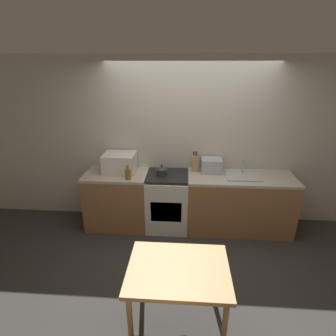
{
  "coord_description": "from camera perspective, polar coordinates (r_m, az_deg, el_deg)",
  "views": [
    {
      "loc": [
        -0.06,
        -2.95,
        2.47
      ],
      "look_at": [
        -0.3,
        0.58,
        1.05
      ],
      "focal_mm": 28.0,
      "sensor_mm": 36.0,
      "label": 1
    }
  ],
  "objects": [
    {
      "name": "counter_right_run",
      "position": [
        4.24,
        15.17,
        -7.41
      ],
      "size": [
        1.59,
        0.62,
        0.9
      ],
      "color": "olive",
      "rests_on": "ground_plane"
    },
    {
      "name": "bottle",
      "position": [
        3.82,
        -8.7,
        -1.24
      ],
      "size": [
        0.08,
        0.08,
        0.22
      ],
      "color": "olive",
      "rests_on": "counter_left_run"
    },
    {
      "name": "knife_block",
      "position": [
        4.08,
        5.88,
        1.04
      ],
      "size": [
        0.1,
        0.08,
        0.32
      ],
      "color": "tan",
      "rests_on": "counter_right_run"
    },
    {
      "name": "dining_table",
      "position": [
        2.61,
        2.24,
        -22.52
      ],
      "size": [
        0.93,
        0.7,
        0.74
      ],
      "color": "tan",
      "rests_on": "ground_plane"
    },
    {
      "name": "kettle",
      "position": [
        3.94,
        -1.39,
        -0.56
      ],
      "size": [
        0.16,
        0.16,
        0.16
      ],
      "color": "#2D2D2D",
      "rests_on": "stove_range"
    },
    {
      "name": "wall_back",
      "position": [
        4.14,
        4.6,
        5.38
      ],
      "size": [
        10.0,
        0.06,
        2.6
      ],
      "color": "beige",
      "rests_on": "ground_plane"
    },
    {
      "name": "counter_left_run",
      "position": [
        4.28,
        -10.85,
        -6.68
      ],
      "size": [
        0.96,
        0.62,
        0.9
      ],
      "color": "olive",
      "rests_on": "ground_plane"
    },
    {
      "name": "toaster_oven",
      "position": [
        4.08,
        9.42,
        0.56
      ],
      "size": [
        0.31,
        0.26,
        0.21
      ],
      "color": "#ADAFB5",
      "rests_on": "counter_right_run"
    },
    {
      "name": "microwave",
      "position": [
        4.11,
        -10.48,
        1.17
      ],
      "size": [
        0.48,
        0.39,
        0.29
      ],
      "color": "silver",
      "rests_on": "counter_left_run"
    },
    {
      "name": "ground_plane",
      "position": [
        3.85,
        4.1,
        -18.15
      ],
      "size": [
        16.0,
        16.0,
        0.0
      ],
      "primitive_type": "plane",
      "color": "#33302D"
    },
    {
      "name": "stove_range",
      "position": [
        4.16,
        -0.12,
        -7.2
      ],
      "size": [
        0.63,
        0.62,
        0.9
      ],
      "color": "silver",
      "rests_on": "ground_plane"
    },
    {
      "name": "sink_basin",
      "position": [
        4.05,
        16.01,
        -1.61
      ],
      "size": [
        0.51,
        0.37,
        0.24
      ],
      "color": "#ADAFB5",
      "rests_on": "counter_right_run"
    }
  ]
}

